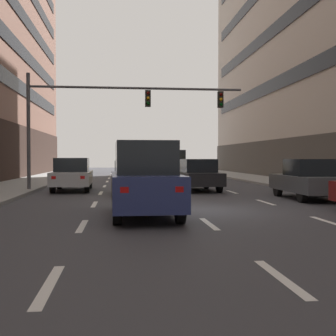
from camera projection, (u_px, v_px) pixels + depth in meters
The scene contains 35 objects.
ground_plane at pixel (190, 210), 14.06m from camera, with size 120.00×120.00×0.00m, color #38383D.
lane_stripe_l1_s2 at pixel (49, 285), 5.76m from camera, with size 0.16×2.00×0.01m, color silver.
lane_stripe_l1_s3 at pixel (82, 226), 10.73m from camera, with size 0.16×2.00×0.01m, color silver.
lane_stripe_l1_s4 at pixel (94, 204), 15.70m from camera, with size 0.16×2.00×0.01m, color silver.
lane_stripe_l1_s5 at pixel (101, 193), 20.67m from camera, with size 0.16×2.00×0.01m, color silver.
lane_stripe_l1_s6 at pixel (105, 186), 25.63m from camera, with size 0.16×2.00×0.01m, color silver.
lane_stripe_l1_s7 at pixel (107, 181), 30.60m from camera, with size 0.16×2.00×0.01m, color silver.
lane_stripe_l1_s8 at pixel (109, 178), 35.57m from camera, with size 0.16×2.00×0.01m, color silver.
lane_stripe_l1_s9 at pixel (111, 176), 40.54m from camera, with size 0.16×2.00×0.01m, color silver.
lane_stripe_l1_s10 at pixel (112, 174), 45.51m from camera, with size 0.16×2.00×0.01m, color silver.
lane_stripe_l2_s2 at pixel (281, 278), 6.11m from camera, with size 0.16×2.00×0.01m, color silver.
lane_stripe_l2_s3 at pixel (209, 224), 11.08m from camera, with size 0.16×2.00×0.01m, color silver.
lane_stripe_l2_s4 at pixel (182, 203), 16.05m from camera, with size 0.16×2.00×0.01m, color silver.
lane_stripe_l2_s5 at pixel (167, 192), 21.02m from camera, with size 0.16×2.00×0.01m, color silver.
lane_stripe_l2_s6 at pixel (158, 186), 25.98m from camera, with size 0.16×2.00×0.01m, color silver.
lane_stripe_l2_s7 at pixel (152, 181), 30.95m from camera, with size 0.16×2.00×0.01m, color silver.
lane_stripe_l2_s8 at pixel (148, 178), 35.92m from camera, with size 0.16×2.00×0.01m, color silver.
lane_stripe_l2_s9 at pixel (145, 175), 40.89m from camera, with size 0.16×2.00×0.01m, color silver.
lane_stripe_l2_s10 at pixel (142, 173), 45.86m from camera, with size 0.16×2.00×0.01m, color silver.
lane_stripe_l3_s3 at pixel (328, 222), 11.43m from camera, with size 0.16×2.00×0.01m, color silver.
lane_stripe_l3_s4 at pixel (265, 202), 16.40m from camera, with size 0.16×2.00×0.01m, color silver.
lane_stripe_l3_s5 at pixel (232, 192), 21.37m from camera, with size 0.16×2.00×0.01m, color silver.
lane_stripe_l3_s6 at pixel (211, 185), 26.33m from camera, with size 0.16×2.00×0.01m, color silver.
lane_stripe_l3_s7 at pixel (196, 181), 31.30m from camera, with size 0.16×2.00×0.01m, color silver.
lane_stripe_l3_s8 at pixel (186, 178), 36.27m from camera, with size 0.16×2.00×0.01m, color silver.
lane_stripe_l3_s9 at pixel (178, 175), 41.24m from camera, with size 0.16×2.00×0.01m, color silver.
lane_stripe_l3_s10 at pixel (172, 173), 46.21m from camera, with size 0.16×2.00×0.01m, color silver.
taxi_driving_0 at pixel (172, 165), 32.16m from camera, with size 1.96×4.65×2.44m.
car_driving_1 at pixel (198, 175), 22.16m from camera, with size 2.01×4.42×1.63m.
taxi_driving_2 at pixel (128, 167), 40.00m from camera, with size 2.08×4.62×1.89m.
taxi_driving_3 at pixel (131, 177), 20.59m from camera, with size 1.81×4.19×1.73m.
car_driving_4 at pixel (72, 175), 22.10m from camera, with size 1.98×4.53×1.68m.
car_driving_5 at pixel (145, 180), 12.35m from camera, with size 1.98×4.50×2.15m.
car_parked_2 at pixel (308, 179), 17.61m from camera, with size 1.93×4.43×1.65m.
traffic_signal_0 at pixel (110, 108), 21.91m from camera, with size 10.93×0.35×5.77m.
Camera 1 is at (-2.26, -13.86, 1.71)m, focal length 46.17 mm.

